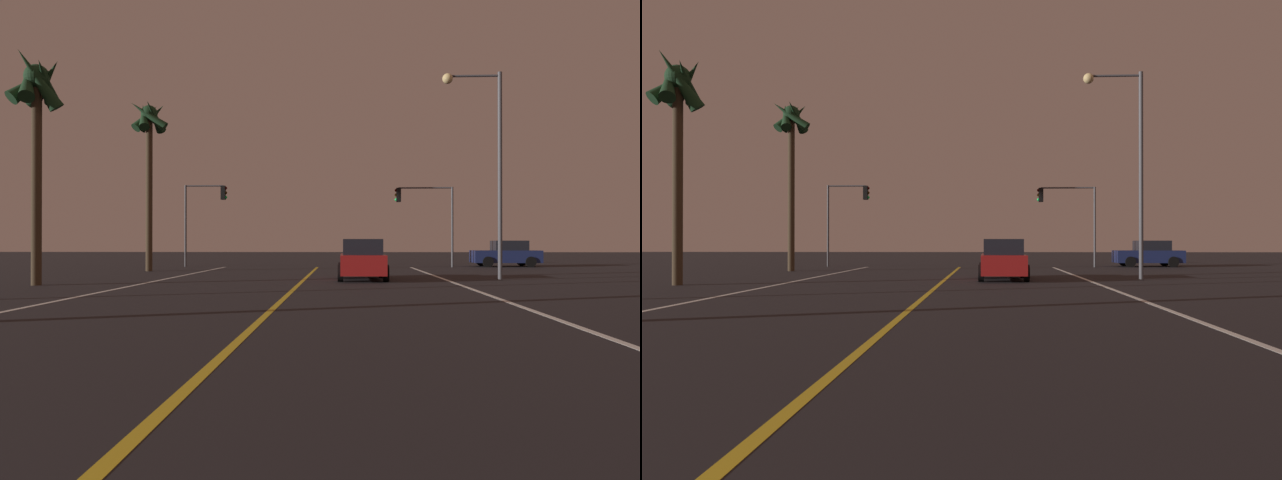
{
  "view_description": "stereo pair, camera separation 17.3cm",
  "coord_description": "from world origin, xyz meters",
  "views": [
    {
      "loc": [
        1.64,
        0.99,
        1.53
      ],
      "look_at": [
        0.3,
        34.17,
        1.72
      ],
      "focal_mm": 32.16,
      "sensor_mm": 36.0,
      "label": 1
    },
    {
      "loc": [
        1.81,
        0.99,
        1.53
      ],
      "look_at": [
        0.3,
        34.17,
        1.72
      ],
      "focal_mm": 32.16,
      "sensor_mm": 36.0,
      "label": 2
    }
  ],
  "objects": [
    {
      "name": "lane_edge_right",
      "position": [
        5.93,
        15.7,
        0.0
      ],
      "size": [
        0.16,
        43.41,
        0.01
      ],
      "primitive_type": "cube",
      "color": "silver",
      "rests_on": "ground"
    },
    {
      "name": "traffic_light_near_right",
      "position": [
        6.81,
        37.91,
        3.86
      ],
      "size": [
        3.75,
        0.36,
        5.14
      ],
      "rotation": [
        0.0,
        0.0,
        3.14
      ],
      "color": "#4C4C51",
      "rests_on": "ground"
    },
    {
      "name": "traffic_light_near_left",
      "position": [
        -7.32,
        37.91,
        3.94
      ],
      "size": [
        2.81,
        0.36,
        5.32
      ],
      "color": "#4C4C51",
      "rests_on": "ground"
    },
    {
      "name": "car_ahead_far",
      "position": [
        2.44,
        24.99,
        0.82
      ],
      "size": [
        2.02,
        4.3,
        1.7
      ],
      "rotation": [
        0.0,
        0.0,
        1.57
      ],
      "color": "black",
      "rests_on": "ground"
    },
    {
      "name": "car_crossing_side",
      "position": [
        12.32,
        38.89,
        0.82
      ],
      "size": [
        4.3,
        2.02,
        1.7
      ],
      "rotation": [
        0.0,
        0.0,
        3.14
      ],
      "color": "black",
      "rests_on": "ground"
    },
    {
      "name": "street_lamp_right_far",
      "position": [
        7.64,
        25.09,
        5.47
      ],
      "size": [
        2.47,
        0.44,
        8.68
      ],
      "rotation": [
        0.0,
        0.0,
        3.14
      ],
      "color": "#4C4C51",
      "rests_on": "ground"
    },
    {
      "name": "lane_edge_left",
      "position": [
        -5.93,
        15.7,
        0.0
      ],
      "size": [
        0.16,
        43.41,
        0.01
      ],
      "primitive_type": "cube",
      "color": "silver",
      "rests_on": "ground"
    },
    {
      "name": "palm_tree_left_far",
      "position": [
        -9.01,
        31.95,
        7.57
      ],
      "size": [
        2.17,
        2.11,
        9.4
      ],
      "color": "#473826",
      "rests_on": "ground"
    },
    {
      "name": "lane_center_divider",
      "position": [
        0.0,
        15.7,
        0.0
      ],
      "size": [
        0.16,
        43.41,
        0.01
      ],
      "primitive_type": "cube",
      "color": "gold",
      "rests_on": "ground"
    },
    {
      "name": "palm_tree_left_mid",
      "position": [
        -9.5,
        21.38,
        6.74
      ],
      "size": [
        2.23,
        2.14,
        8.58
      ],
      "color": "#473826",
      "rests_on": "ground"
    }
  ]
}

